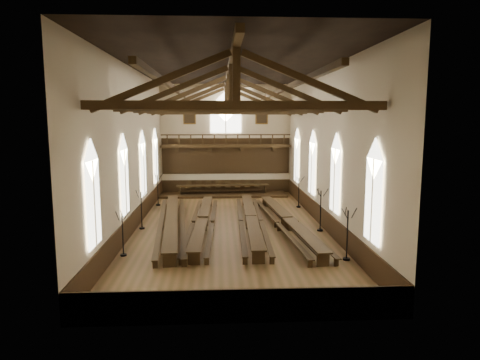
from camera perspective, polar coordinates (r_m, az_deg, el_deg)
The scene contains 21 objects.
ground at distance 27.55m, azimuth -1.36°, elevation -6.30°, with size 26.00×26.00×0.00m, color brown.
room_walls at distance 26.68m, azimuth -1.41°, elevation 7.26°, with size 26.00×26.00×26.00m.
wainscot_band at distance 27.41m, azimuth -1.36°, elevation -5.08°, with size 12.00×26.00×1.20m.
side_windows at distance 26.86m, azimuth -1.39°, elevation 1.45°, with size 11.85×19.80×4.50m.
end_window at distance 39.57m, azimuth -1.92°, elevation 8.67°, with size 2.80×0.12×3.80m.
minstrels_gallery at distance 39.45m, azimuth -1.89°, elevation 3.85°, with size 11.80×1.24×3.70m.
portraits at distance 39.57m, azimuth -1.92°, elevation 8.49°, with size 7.75×0.09×1.45m.
roof_trusses at distance 26.71m, azimuth -1.42°, elevation 11.03°, with size 11.70×25.70×2.80m.
refectory_row_a at distance 27.31m, azimuth -9.15°, elevation -5.26°, with size 2.31×15.03×0.80m.
refectory_row_b at distance 27.20m, azimuth -5.00°, elevation -5.35°, with size 1.67×14.31×0.74m.
refectory_row_c at distance 27.37m, azimuth 1.49°, elevation -5.17°, with size 1.76×14.69×0.78m.
refectory_row_d at distance 27.11m, azimuth 6.30°, elevation -5.36°, with size 2.13×14.68×0.77m.
dais at distance 38.67m, azimuth -2.29°, elevation -1.93°, with size 11.40×2.90×0.19m, color #301D0E.
high_table at distance 38.55m, azimuth -2.30°, elevation -0.82°, with size 8.35×1.36×0.78m.
high_chairs at distance 39.36m, azimuth -2.31°, elevation -0.73°, with size 6.82×0.53×1.09m.
candelabrum_left_near at distance 22.57m, azimuth -15.34°, elevation -8.02°, with size 0.69×0.69×2.33m.
candelabrum_left_mid at distance 27.63m, azimuth -12.98°, elevation -4.84°, with size 0.74×0.75×2.51m.
candelabrum_left_far at distance 34.77m, azimuth -10.88°, elevation -2.07°, with size 0.72×0.79×2.59m.
candelabrum_right_near at distance 21.77m, azimuth 14.07°, elevation -8.31°, with size 0.80×0.75×2.64m.
candelabrum_right_mid at distance 26.89m, azimuth 10.66°, elevation -5.02°, with size 0.76×0.81×2.68m.
candelabrum_right_far at distance 33.74m, azimuth 7.83°, elevation -2.38°, with size 0.68×0.75×2.46m.
Camera 1 is at (-0.71, -26.67, 6.90)m, focal length 32.00 mm.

